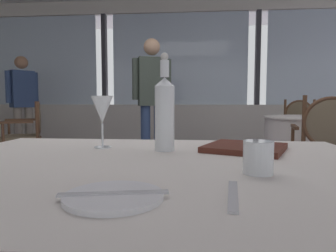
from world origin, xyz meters
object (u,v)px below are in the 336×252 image
water_bottle (165,111)px  dining_chair_1_0 (28,131)px  menu_book (245,148)px  diner_person_0 (23,99)px  dining_chair_0_1 (327,142)px  water_tumbler (258,157)px  wine_glass (102,111)px  dining_chair_0_0 (300,126)px  diner_person_1 (152,95)px  side_plate (114,196)px

water_bottle → dining_chair_1_0: 3.23m
water_bottle → menu_book: (0.29, 0.03, -0.13)m
menu_book → diner_person_0: size_ratio=0.16×
dining_chair_0_1 → dining_chair_1_0: bearing=86.4°
water_tumbler → dining_chair_1_0: dining_chair_1_0 is taller
wine_glass → dining_chair_0_0: (1.88, 3.43, -0.32)m
water_tumbler → dining_chair_0_1: (0.98, 1.95, -0.22)m
dining_chair_1_0 → water_bottle: bearing=102.2°
dining_chair_0_1 → diner_person_1: (-1.72, 1.34, 0.44)m
wine_glass → dining_chair_0_1: 2.19m
dining_chair_0_1 → diner_person_0: (-4.02, 2.12, 0.38)m
side_plate → dining_chair_1_0: bearing=122.5°
menu_book → dining_chair_0_1: 1.87m
side_plate → wine_glass: (-0.21, 0.59, 0.14)m
diner_person_1 → dining_chair_0_1: bearing=-145.9°
water_tumbler → diner_person_0: bearing=126.8°
side_plate → dining_chair_0_1: 2.53m
menu_book → side_plate: bearing=-97.1°
water_tumbler → dining_chair_0_1: dining_chair_0_1 is taller
dining_chair_0_0 → dining_chair_0_1: bearing=0.0°
water_tumbler → diner_person_1: 3.38m
menu_book → dining_chair_1_0: size_ratio=0.29×
water_tumbler → dining_chair_1_0: (-2.26, 2.85, -0.24)m
water_bottle → water_tumbler: water_bottle is taller
wine_glass → water_tumbler: (0.51, -0.37, -0.10)m
wine_glass → water_tumbler: bearing=-36.2°
menu_book → diner_person_0: diner_person_0 is taller
wine_glass → dining_chair_0_0: bearing=61.3°
dining_chair_1_0 → diner_person_0: diner_person_0 is taller
side_plate → wine_glass: bearing=109.3°
dining_chair_0_1 → dining_chair_0_0: bearing=0.0°
side_plate → diner_person_1: 3.55m
side_plate → diner_person_1: size_ratio=0.10×
dining_chair_1_0 → side_plate: bearing=96.4°
water_bottle → dining_chair_0_0: 3.85m
water_bottle → dining_chair_0_1: water_bottle is taller
wine_glass → diner_person_0: bearing=124.4°
side_plate → dining_chair_0_1: (1.28, 2.17, -0.18)m
dining_chair_0_0 → dining_chair_0_1: (-0.39, -1.85, 0.00)m
water_tumbler → menu_book: bearing=85.8°
wine_glass → menu_book: bearing=-1.7°
water_bottle → diner_person_1: size_ratio=0.20×
dining_chair_1_0 → diner_person_1: 1.65m
menu_book → dining_chair_0_0: dining_chair_0_0 is taller
dining_chair_0_0 → water_bottle: bearing=-13.2°
menu_book → wine_glass: bearing=-159.1°
water_tumbler → menu_book: water_tumbler is taller
wine_glass → water_tumbler: 0.63m
wine_glass → dining_chair_0_1: size_ratio=0.20×
dining_chair_0_1 → water_bottle: bearing=154.6°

